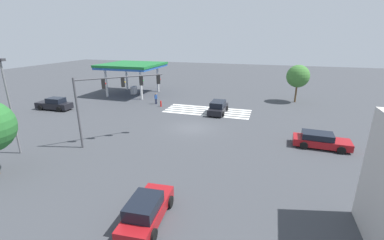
# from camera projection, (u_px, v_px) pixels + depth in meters

# --- Properties ---
(ground_plane) EXTENTS (139.17, 139.17, 0.00)m
(ground_plane) POSITION_uv_depth(u_px,v_px,m) (192.00, 128.00, 27.91)
(ground_plane) COLOR #3D3F44
(crosswalk_markings) EXTENTS (11.28, 4.40, 0.01)m
(crosswalk_markings) POSITION_uv_depth(u_px,v_px,m) (207.00, 111.00, 34.17)
(crosswalk_markings) COLOR silver
(crosswalk_markings) RESTS_ON ground_plane
(traffic_signal_mast) EXTENTS (5.66, 5.66, 6.26)m
(traffic_signal_mast) POSITION_uv_depth(u_px,v_px,m) (112.00, 91.00, 22.85)
(traffic_signal_mast) COLOR #47474C
(traffic_signal_mast) RESTS_ON ground_plane
(car_0) EXTENTS (4.82, 2.30, 1.33)m
(car_0) POSITION_uv_depth(u_px,v_px,m) (320.00, 140.00, 22.88)
(car_0) COLOR maroon
(car_0) RESTS_ON ground_plane
(car_1) EXTENTS (2.10, 4.60, 1.60)m
(car_1) POSITION_uv_depth(u_px,v_px,m) (218.00, 107.00, 33.04)
(car_1) COLOR black
(car_1) RESTS_ON ground_plane
(car_2) EXTENTS (2.18, 4.52, 1.53)m
(car_2) POSITION_uv_depth(u_px,v_px,m) (146.00, 210.00, 13.58)
(car_2) COLOR maroon
(car_2) RESTS_ON ground_plane
(car_3) EXTENTS (4.90, 2.10, 1.63)m
(car_3) POSITION_uv_depth(u_px,v_px,m) (55.00, 104.00, 34.68)
(car_3) COLOR black
(car_3) RESTS_ON ground_plane
(gas_station_canopy) EXTENTS (9.17, 9.17, 5.18)m
(gas_station_canopy) POSITION_uv_depth(u_px,v_px,m) (132.00, 67.00, 42.88)
(gas_station_canopy) COLOR #23519E
(gas_station_canopy) RESTS_ON ground_plane
(pedestrian) EXTENTS (0.41, 0.41, 1.61)m
(pedestrian) POSITION_uv_depth(u_px,v_px,m) (156.00, 98.00, 37.45)
(pedestrian) COLOR #232842
(pedestrian) RESTS_ON ground_plane
(street_light_pole_a) EXTENTS (0.80, 0.36, 7.89)m
(street_light_pole_a) POSITION_uv_depth(u_px,v_px,m) (9.00, 99.00, 20.40)
(street_light_pole_a) COLOR slate
(street_light_pole_a) RESTS_ON ground_plane
(tree_corner_a) EXTENTS (3.29, 3.29, 5.55)m
(tree_corner_a) POSITION_uv_depth(u_px,v_px,m) (298.00, 76.00, 37.65)
(tree_corner_a) COLOR brown
(tree_corner_a) RESTS_ON ground_plane
(fire_hydrant) EXTENTS (0.22, 0.22, 0.86)m
(fire_hydrant) POSITION_uv_depth(u_px,v_px,m) (161.00, 104.00, 36.27)
(fire_hydrant) COLOR red
(fire_hydrant) RESTS_ON ground_plane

